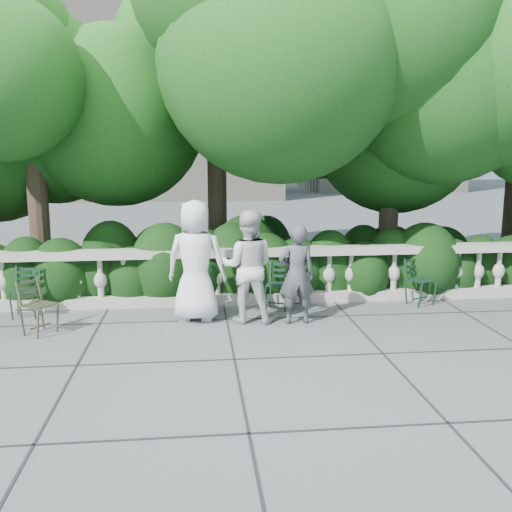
{
  "coord_description": "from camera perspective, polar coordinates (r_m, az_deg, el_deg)",
  "views": [
    {
      "loc": [
        -0.97,
        -8.05,
        2.67
      ],
      "look_at": [
        0.0,
        1.0,
        1.0
      ],
      "focal_mm": 40.0,
      "sensor_mm": 36.0,
      "label": 1
    }
  ],
  "objects": [
    {
      "name": "person_casual_man",
      "position": [
        8.96,
        -0.84,
        -1.05
      ],
      "size": [
        0.97,
        0.82,
        1.78
      ],
      "primitive_type": "imported",
      "rotation": [
        0.0,
        0.0,
        2.97
      ],
      "color": "silver",
      "rests_on": "ground"
    },
    {
      "name": "chair_d",
      "position": [
        9.67,
        2.09,
        -5.64
      ],
      "size": [
        0.58,
        0.6,
        0.84
      ],
      "primitive_type": null,
      "rotation": [
        0.0,
        0.0,
        -0.35
      ],
      "color": "black",
      "rests_on": "ground"
    },
    {
      "name": "shrub_hedge",
      "position": [
        11.41,
        -1.08,
        -3.14
      ],
      "size": [
        15.0,
        2.6,
        1.7
      ],
      "primitive_type": null,
      "color": "black",
      "rests_on": "ground"
    },
    {
      "name": "chair_c",
      "position": [
        9.62,
        -5.36,
        -5.77
      ],
      "size": [
        0.52,
        0.55,
        0.84
      ],
      "primitive_type": null,
      "rotation": [
        0.0,
        0.0,
        0.19
      ],
      "color": "black",
      "rests_on": "ground"
    },
    {
      "name": "person_woman_grey",
      "position": [
        8.91,
        4.09,
        -1.85
      ],
      "size": [
        0.59,
        0.4,
        1.57
      ],
      "primitive_type": "imported",
      "rotation": [
        0.0,
        0.0,
        3.18
      ],
      "color": "#424247",
      "rests_on": "ground"
    },
    {
      "name": "chair_e",
      "position": [
        9.68,
        3.96,
        -5.64
      ],
      "size": [
        0.55,
        0.58,
        0.84
      ],
      "primitive_type": null,
      "rotation": [
        0.0,
        0.0,
        -0.27
      ],
      "color": "black",
      "rests_on": "ground"
    },
    {
      "name": "tree_canopy",
      "position": [
        11.44,
        2.34,
        16.87
      ],
      "size": [
        15.04,
        6.52,
        6.78
      ],
      "color": "#3F3023",
      "rests_on": "ground"
    },
    {
      "name": "chair_weathered",
      "position": [
        9.03,
        -20.12,
        -7.46
      ],
      "size": [
        0.65,
        0.64,
        0.84
      ],
      "primitive_type": null,
      "rotation": [
        0.0,
        0.0,
        0.95
      ],
      "color": "black",
      "rests_on": "ground"
    },
    {
      "name": "balustrade",
      "position": [
        10.14,
        -0.48,
        -2.05
      ],
      "size": [
        12.0,
        0.44,
        1.0
      ],
      "color": "#9E998E",
      "rests_on": "ground"
    },
    {
      "name": "ground",
      "position": [
        8.54,
        0.72,
        -7.83
      ],
      "size": [
        90.0,
        90.0,
        0.0
      ],
      "primitive_type": "plane",
      "color": "#4E5156",
      "rests_on": "ground"
    },
    {
      "name": "chair_a",
      "position": [
        9.99,
        -22.17,
        -5.9
      ],
      "size": [
        0.45,
        0.49,
        0.84
      ],
      "primitive_type": null,
      "rotation": [
        0.0,
        0.0,
        -0.02
      ],
      "color": "black",
      "rests_on": "ground"
    },
    {
      "name": "person_businessman",
      "position": [
        9.06,
        -6.04,
        -0.48
      ],
      "size": [
        1.06,
        0.81,
        1.94
      ],
      "primitive_type": "imported",
      "rotation": [
        0.0,
        0.0,
        2.92
      ],
      "color": "silver",
      "rests_on": "ground"
    },
    {
      "name": "chair_f",
      "position": [
        10.45,
        16.62,
        -4.85
      ],
      "size": [
        0.6,
        0.62,
        0.84
      ],
      "primitive_type": null,
      "rotation": [
        0.0,
        0.0,
        0.43
      ],
      "color": "black",
      "rests_on": "ground"
    }
  ]
}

